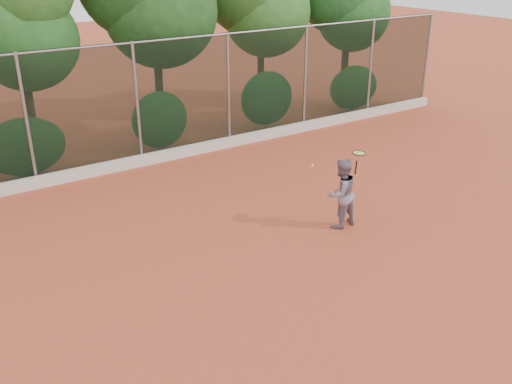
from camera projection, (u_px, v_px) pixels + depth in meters
ground at (284, 266)px, 11.38m from camera, size 80.00×80.00×0.00m
concrete_curb at (144, 160)px, 16.51m from camera, size 24.00×0.20×0.30m
tennis_player at (341, 193)px, 12.67m from camera, size 0.82×0.66×1.61m
chainlink_fence at (137, 101)px, 15.96m from camera, size 24.09×0.09×3.50m
foliage_backdrop at (84, 1)px, 16.16m from camera, size 23.70×3.63×7.55m
tennis_racket at (359, 155)px, 12.43m from camera, size 0.41×0.41×0.53m
tennis_ball_in_flight at (312, 166)px, 11.95m from camera, size 0.07×0.07×0.07m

